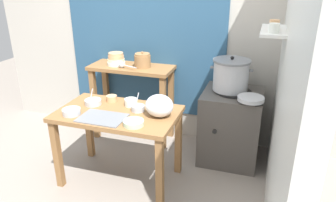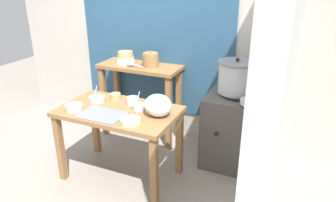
# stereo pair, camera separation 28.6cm
# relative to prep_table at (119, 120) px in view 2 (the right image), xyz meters

# --- Properties ---
(ground_plane) EXTENTS (9.00, 9.00, 0.00)m
(ground_plane) POSITION_rel_prep_table_xyz_m (0.02, 0.01, -0.61)
(ground_plane) COLOR gray
(wall_back) EXTENTS (4.40, 0.12, 2.60)m
(wall_back) POSITION_rel_prep_table_xyz_m (0.10, 1.10, 0.69)
(wall_back) COLOR #B2ADA3
(wall_back) RESTS_ON ground
(wall_right) EXTENTS (0.30, 3.20, 2.60)m
(wall_right) POSITION_rel_prep_table_xyz_m (1.41, 0.21, 0.69)
(wall_right) COLOR silver
(wall_right) RESTS_ON ground
(prep_table) EXTENTS (1.10, 0.66, 0.72)m
(prep_table) POSITION_rel_prep_table_xyz_m (0.00, 0.00, 0.00)
(prep_table) COLOR olive
(prep_table) RESTS_ON ground
(back_shelf_table) EXTENTS (0.96, 0.40, 0.90)m
(back_shelf_table) POSITION_rel_prep_table_xyz_m (-0.22, 0.84, 0.07)
(back_shelf_table) COLOR olive
(back_shelf_table) RESTS_ON ground
(stove_block) EXTENTS (0.60, 0.61, 0.78)m
(stove_block) POSITION_rel_prep_table_xyz_m (0.95, 0.71, -0.23)
(stove_block) COLOR #4C4742
(stove_block) RESTS_ON ground
(steamer_pot) EXTENTS (0.42, 0.37, 0.35)m
(steamer_pot) POSITION_rel_prep_table_xyz_m (0.91, 0.73, 0.33)
(steamer_pot) COLOR #B7BABF
(steamer_pot) RESTS_ON stove_block
(clay_pot) EXTENTS (0.18, 0.18, 0.18)m
(clay_pot) POSITION_rel_prep_table_xyz_m (-0.08, 0.84, 0.37)
(clay_pot) COLOR olive
(clay_pot) RESTS_ON back_shelf_table
(bowl_stack_enamel) EXTENTS (0.21, 0.21, 0.14)m
(bowl_stack_enamel) POSITION_rel_prep_table_xyz_m (-0.41, 0.83, 0.36)
(bowl_stack_enamel) COLOR silver
(bowl_stack_enamel) RESTS_ON back_shelf_table
(ladle) EXTENTS (0.24, 0.11, 0.07)m
(ladle) POSITION_rel_prep_table_xyz_m (-0.29, 0.74, 0.33)
(ladle) COLOR #B7BABF
(ladle) RESTS_ON back_shelf_table
(serving_tray) EXTENTS (0.40, 0.28, 0.01)m
(serving_tray) POSITION_rel_prep_table_xyz_m (-0.06, -0.17, 0.12)
(serving_tray) COLOR slate
(serving_tray) RESTS_ON prep_table
(plastic_bag) EXTENTS (0.25, 0.22, 0.20)m
(plastic_bag) POSITION_rel_prep_table_xyz_m (0.40, 0.02, 0.21)
(plastic_bag) COLOR white
(plastic_bag) RESTS_ON prep_table
(wide_pan) EXTENTS (0.25, 0.25, 0.04)m
(wide_pan) POSITION_rel_prep_table_xyz_m (1.14, 0.49, 0.19)
(wide_pan) COLOR #B7BABF
(wide_pan) RESTS_ON stove_block
(prep_bowl_0) EXTENTS (0.12, 0.12, 0.17)m
(prep_bowl_0) POSITION_rel_prep_table_xyz_m (0.17, 0.07, 0.14)
(prep_bowl_0) COLOR #B7BABF
(prep_bowl_0) RESTS_ON prep_table
(prep_bowl_1) EXTENTS (0.10, 0.10, 0.06)m
(prep_bowl_1) POSITION_rel_prep_table_xyz_m (-0.17, 0.21, 0.14)
(prep_bowl_1) COLOR tan
(prep_bowl_1) RESTS_ON prep_table
(prep_bowl_2) EXTENTS (0.16, 0.16, 0.15)m
(prep_bowl_2) POSITION_rel_prep_table_xyz_m (-0.29, 0.08, 0.14)
(prep_bowl_2) COLOR #B7BABF
(prep_bowl_2) RESTS_ON prep_table
(prep_bowl_3) EXTENTS (0.16, 0.16, 0.05)m
(prep_bowl_3) POSITION_rel_prep_table_xyz_m (-0.36, -0.18, 0.14)
(prep_bowl_3) COLOR #B7BABF
(prep_bowl_3) RESTS_ON prep_table
(prep_bowl_4) EXTENTS (0.17, 0.17, 0.04)m
(prep_bowl_4) POSITION_rel_prep_table_xyz_m (0.25, -0.21, 0.13)
(prep_bowl_4) COLOR #B7D1AD
(prep_bowl_4) RESTS_ON prep_table
(prep_bowl_5) EXTENTS (0.12, 0.12, 0.07)m
(prep_bowl_5) POSITION_rel_prep_table_xyz_m (0.06, 0.16, 0.15)
(prep_bowl_5) COLOR silver
(prep_bowl_5) RESTS_ON prep_table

